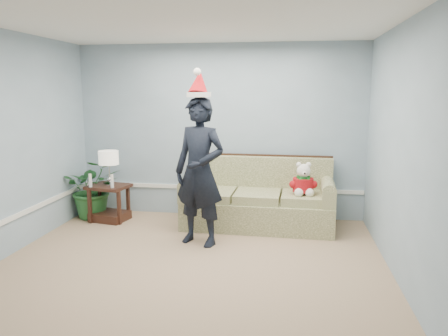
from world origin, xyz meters
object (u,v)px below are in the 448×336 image
side_table (110,207)px  man (200,172)px  houseplant (93,188)px  table_lamp (109,159)px  sofa (258,202)px  teddy_bear (303,183)px

side_table → man: size_ratio=0.35×
houseplant → table_lamp: bearing=-23.5°
sofa → houseplant: size_ratio=2.33×
sofa → side_table: (-2.29, -0.10, -0.14)m
sofa → side_table: sofa is taller
table_lamp → houseplant: (-0.34, 0.15, -0.49)m
side_table → table_lamp: size_ratio=1.24×
man → teddy_bear: (1.34, 0.72, -0.25)m
side_table → teddy_bear: 2.97m
man → teddy_bear: size_ratio=4.05×
sofa → teddy_bear: (0.64, -0.19, 0.34)m
side_table → teddy_bear: bearing=-1.6°
table_lamp → houseplant: 0.62m
houseplant → man: man is taller
side_table → houseplant: size_ratio=0.70×
table_lamp → teddy_bear: size_ratio=1.13×
sofa → teddy_bear: 0.75m
table_lamp → sofa: bearing=3.2°
table_lamp → man: 1.74m
sofa → houseplant: (-2.60, 0.02, 0.11)m
side_table → man: bearing=-26.7°
sofa → man: size_ratio=1.15×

